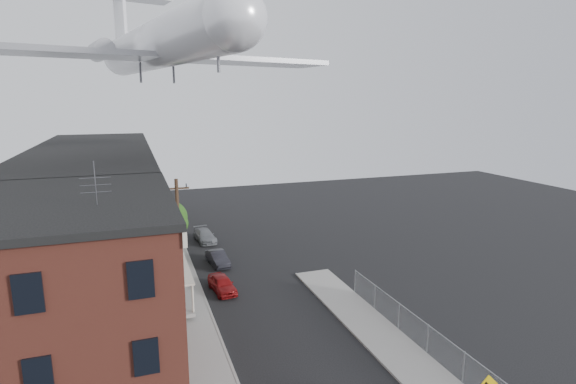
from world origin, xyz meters
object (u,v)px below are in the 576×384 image
(street_tree, at_px, (172,219))
(car_far, at_px, (205,236))
(utility_pole, at_px, (179,236))
(airplane, at_px, (157,44))
(car_near, at_px, (222,284))
(car_mid, at_px, (218,258))

(street_tree, xyz_separation_m, car_far, (3.47, 2.90, -2.83))
(utility_pole, relative_size, airplane, 0.30)
(car_near, distance_m, car_far, 13.18)
(car_mid, relative_size, car_far, 0.89)
(utility_pole, bearing_deg, airplane, 97.76)
(car_near, distance_m, car_mid, 5.89)
(street_tree, distance_m, car_near, 10.98)
(car_near, xyz_separation_m, airplane, (-3.57, 4.19, 18.04))
(street_tree, xyz_separation_m, car_near, (2.72, -10.26, -2.81))
(utility_pole, xyz_separation_m, car_mid, (3.80, 5.51, -4.05))
(car_near, bearing_deg, street_tree, 97.41)
(car_far, distance_m, airplane, 20.62)
(car_mid, bearing_deg, utility_pole, -131.05)
(utility_pole, height_order, car_near, utility_pole)
(car_mid, bearing_deg, street_tree, 121.73)
(car_mid, distance_m, airplane, 18.64)
(car_far, height_order, airplane, airplane)
(utility_pole, xyz_separation_m, car_near, (3.04, -0.33, -4.04))
(street_tree, distance_m, airplane, 16.42)
(street_tree, relative_size, airplane, 0.18)
(utility_pole, relative_size, street_tree, 1.73)
(car_mid, bearing_deg, car_far, 83.56)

